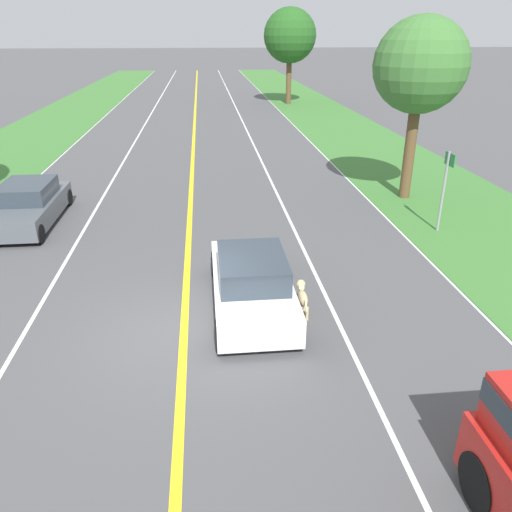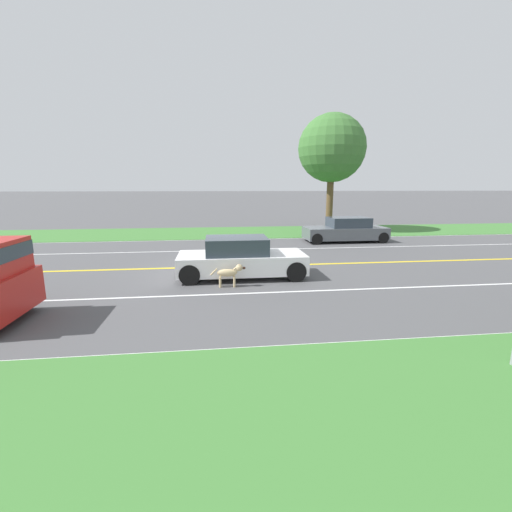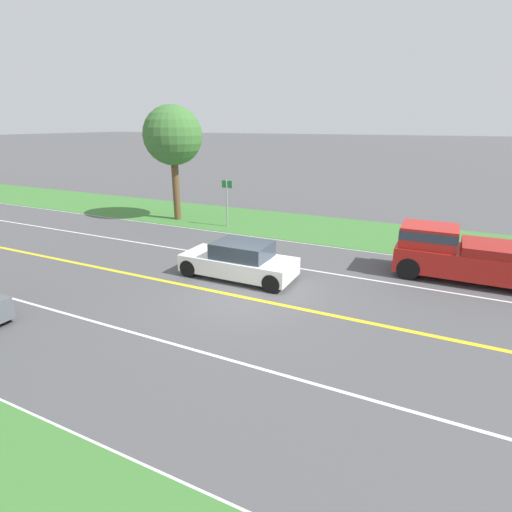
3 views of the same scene
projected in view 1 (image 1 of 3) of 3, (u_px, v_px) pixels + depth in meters
name	position (u px, v px, depth m)	size (l,w,h in m)	color
ground_plane	(184.00, 332.00, 11.00)	(400.00, 400.00, 0.00)	#4C4C4F
centre_divider_line	(184.00, 332.00, 11.00)	(0.18, 160.00, 0.01)	yellow
lane_edge_line_right	(485.00, 315.00, 11.66)	(0.14, 160.00, 0.01)	white
lane_dash_same_dir	(339.00, 324.00, 11.33)	(0.10, 160.00, 0.01)	white
lane_dash_oncoming	(19.00, 342.00, 10.67)	(0.10, 160.00, 0.01)	white
ego_car	(252.00, 283.00, 11.77)	(1.83, 4.35, 1.40)	white
dog	(302.00, 296.00, 11.58)	(0.24, 1.11, 0.74)	#D1B784
oncoming_car	(28.00, 205.00, 17.02)	(1.90, 4.56, 1.38)	#51565B
roadside_tree_right_near	(420.00, 67.00, 17.87)	(3.39, 3.39, 6.64)	brown
roadside_tree_right_far	(290.00, 36.00, 42.91)	(4.54, 4.54, 7.97)	brown
street_sign	(445.00, 182.00, 15.88)	(0.11, 0.64, 2.66)	gray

